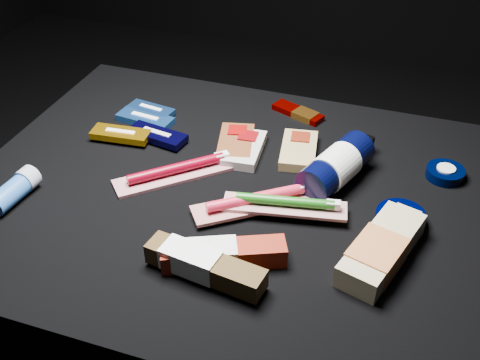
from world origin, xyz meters
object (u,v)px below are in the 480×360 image
(deodorant_stick, at_px, (15,190))
(toothpaste_carton_red, at_px, (218,255))
(lotion_bottle, at_px, (336,166))
(bodywash_bottle, at_px, (381,251))

(deodorant_stick, bearing_deg, toothpaste_carton_red, -0.11)
(lotion_bottle, distance_m, deodorant_stick, 0.59)
(bodywash_bottle, relative_size, toothpaste_carton_red, 1.08)
(bodywash_bottle, bearing_deg, deodorant_stick, -158.91)
(toothpaste_carton_red, bearing_deg, bodywash_bottle, -3.68)
(lotion_bottle, height_order, deodorant_stick, lotion_bottle)
(lotion_bottle, height_order, bodywash_bottle, lotion_bottle)
(deodorant_stick, height_order, toothpaste_carton_red, deodorant_stick)
(lotion_bottle, relative_size, toothpaste_carton_red, 1.12)
(bodywash_bottle, distance_m, toothpaste_carton_red, 0.26)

